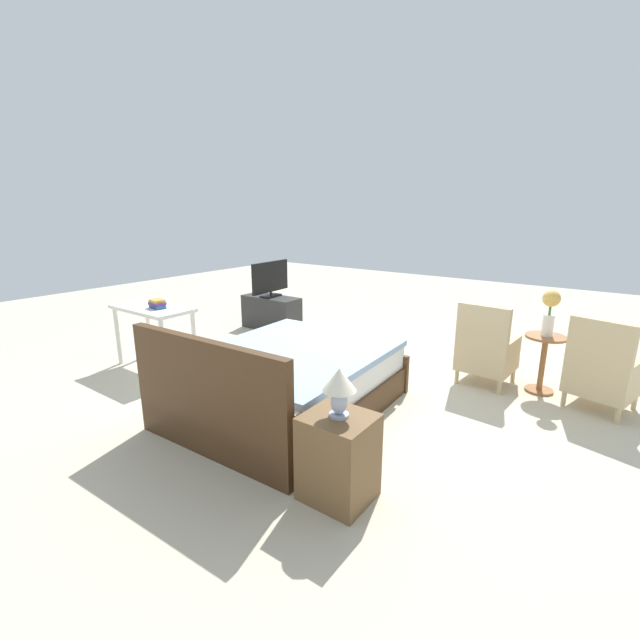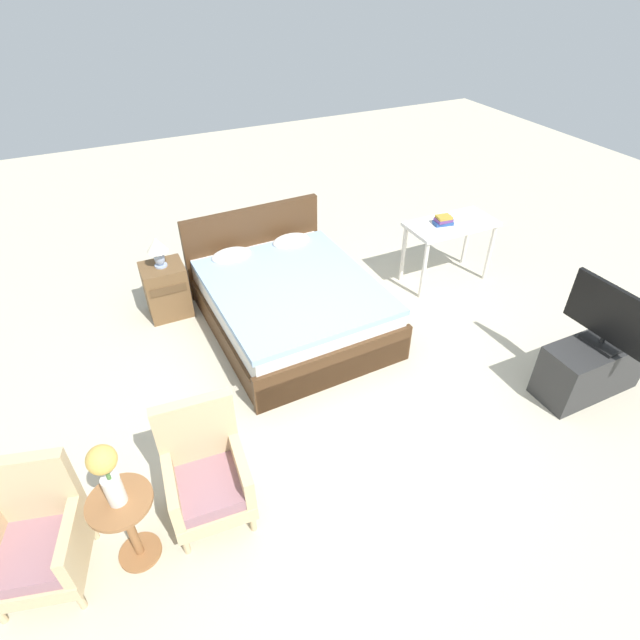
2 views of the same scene
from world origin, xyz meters
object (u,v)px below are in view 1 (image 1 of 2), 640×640
(tv_stand, at_px, (271,313))
(vanity_desk, at_px, (153,316))
(flower_vase, at_px, (550,308))
(book_stack, at_px, (157,304))
(armchair_by_window_right, at_px, (486,352))
(tv_flatscreen, at_px, (270,279))
(nightstand, at_px, (338,457))
(bed, at_px, (285,382))
(table_lamp, at_px, (339,385))
(armchair_by_window_left, at_px, (602,373))
(side_table, at_px, (543,357))

(tv_stand, distance_m, vanity_desk, 2.13)
(flower_vase, height_order, book_stack, flower_vase)
(armchair_by_window_right, bearing_deg, tv_flatscreen, -4.88)
(flower_vase, xyz_separation_m, nightstand, (0.78, 2.69, -0.61))
(bed, xyz_separation_m, flower_vase, (-1.89, -1.93, 0.61))
(bed, distance_m, table_lamp, 1.44)
(bed, bearing_deg, vanity_desk, 0.54)
(bed, distance_m, tv_flatscreen, 2.98)
(armchair_by_window_left, height_order, side_table, armchair_by_window_left)
(armchair_by_window_right, relative_size, vanity_desk, 0.88)
(tv_stand, distance_m, tv_flatscreen, 0.55)
(book_stack, bearing_deg, table_lamp, 166.46)
(bed, xyz_separation_m, armchair_by_window_left, (-2.42, -1.79, 0.08))
(tv_stand, relative_size, book_stack, 4.18)
(tv_flatscreen, bearing_deg, book_stack, 94.01)
(tv_stand, bearing_deg, flower_vase, 177.88)
(armchair_by_window_left, distance_m, book_stack, 4.72)
(armchair_by_window_left, height_order, vanity_desk, armchair_by_window_left)
(armchair_by_window_right, bearing_deg, tv_stand, -4.89)
(armchair_by_window_right, xyz_separation_m, book_stack, (3.27, 1.81, 0.43))
(armchair_by_window_right, bearing_deg, flower_vase, -165.05)
(bed, bearing_deg, nightstand, 145.85)
(armchair_by_window_left, relative_size, flower_vase, 1.93)
(table_lamp, height_order, book_stack, table_lamp)
(tv_stand, bearing_deg, nightstand, 138.27)
(armchair_by_window_left, distance_m, side_table, 0.54)
(bed, xyz_separation_m, nightstand, (-1.11, 0.76, -0.00))
(side_table, distance_m, book_stack, 4.31)
(armchair_by_window_right, height_order, tv_flatscreen, tv_flatscreen)
(side_table, relative_size, book_stack, 2.68)
(side_table, distance_m, tv_flatscreen, 3.98)
(nightstand, bearing_deg, table_lamp, 90.00)
(flower_vase, distance_m, tv_flatscreen, 3.96)
(tv_flatscreen, bearing_deg, table_lamp, 138.28)
(armchair_by_window_right, bearing_deg, side_table, -165.05)
(armchair_by_window_right, xyz_separation_m, tv_flatscreen, (3.41, -0.29, 0.44))
(flower_vase, xyz_separation_m, tv_stand, (3.96, -0.15, -0.65))
(flower_vase, bearing_deg, armchair_by_window_left, 164.69)
(tv_flatscreen, bearing_deg, nightstand, 138.29)
(armchair_by_window_right, distance_m, vanity_desk, 3.85)
(side_table, height_order, book_stack, book_stack)
(flower_vase, height_order, table_lamp, flower_vase)
(side_table, bearing_deg, book_stack, 27.20)
(flower_vase, xyz_separation_m, vanity_desk, (3.93, 1.95, -0.27))
(tv_flatscreen, bearing_deg, armchair_by_window_left, 176.30)
(bed, distance_m, side_table, 2.71)
(vanity_desk, distance_m, book_stack, 0.20)
(table_lamp, xyz_separation_m, book_stack, (3.03, -0.73, -0.00))
(armchair_by_window_left, relative_size, nightstand, 1.55)
(table_lamp, xyz_separation_m, tv_flatscreen, (3.18, -2.83, 0.01))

